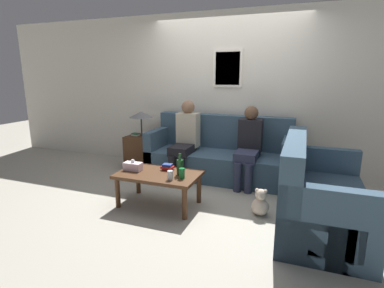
# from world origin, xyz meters

# --- Properties ---
(ground_plane) EXTENTS (16.00, 16.00, 0.00)m
(ground_plane) POSITION_xyz_m (0.00, 0.00, 0.00)
(ground_plane) COLOR #ADA899
(wall_back) EXTENTS (9.00, 0.08, 2.60)m
(wall_back) POSITION_xyz_m (0.00, 0.95, 1.30)
(wall_back) COLOR silver
(wall_back) RESTS_ON ground_plane
(couch_main) EXTENTS (2.22, 0.84, 0.96)m
(couch_main) POSITION_xyz_m (0.00, 0.52, 0.33)
(couch_main) COLOR #385166
(couch_main) RESTS_ON ground_plane
(couch_side) EXTENTS (0.84, 1.58, 0.96)m
(couch_side) POSITION_xyz_m (1.42, -0.71, 0.33)
(couch_side) COLOR #385166
(couch_side) RESTS_ON ground_plane
(coffee_table) EXTENTS (1.01, 0.61, 0.42)m
(coffee_table) POSITION_xyz_m (-0.41, -0.80, 0.36)
(coffee_table) COLOR #4C2D19
(coffee_table) RESTS_ON ground_plane
(side_table_with_lamp) EXTENTS (0.45, 0.41, 1.00)m
(side_table_with_lamp) POSITION_xyz_m (-1.39, 0.42, 0.38)
(side_table_with_lamp) COLOR #4C2D19
(side_table_with_lamp) RESTS_ON ground_plane
(wine_bottle) EXTENTS (0.08, 0.08, 0.27)m
(wine_bottle) POSITION_xyz_m (-0.14, -0.76, 0.52)
(wine_bottle) COLOR #19421E
(wine_bottle) RESTS_ON coffee_table
(drinking_glass) EXTENTS (0.06, 0.06, 0.11)m
(drinking_glass) POSITION_xyz_m (-0.18, -0.97, 0.47)
(drinking_glass) COLOR silver
(drinking_glass) RESTS_ON coffee_table
(book_stack) EXTENTS (0.16, 0.13, 0.08)m
(book_stack) POSITION_xyz_m (-0.36, -0.65, 0.46)
(book_stack) COLOR red
(book_stack) RESTS_ON coffee_table
(soda_can) EXTENTS (0.07, 0.07, 0.12)m
(soda_can) POSITION_xyz_m (-0.07, -0.88, 0.48)
(soda_can) COLOR #197A38
(soda_can) RESTS_ON coffee_table
(tissue_box) EXTENTS (0.23, 0.12, 0.15)m
(tissue_box) POSITION_xyz_m (-0.77, -0.81, 0.47)
(tissue_box) COLOR silver
(tissue_box) RESTS_ON coffee_table
(person_left) EXTENTS (0.34, 0.65, 1.21)m
(person_left) POSITION_xyz_m (-0.51, 0.33, 0.65)
(person_left) COLOR black
(person_left) RESTS_ON ground_plane
(person_right) EXTENTS (0.34, 0.63, 1.16)m
(person_right) POSITION_xyz_m (0.49, 0.32, 0.62)
(person_right) COLOR #2D334C
(person_right) RESTS_ON ground_plane
(teddy_bear) EXTENTS (0.21, 0.21, 0.32)m
(teddy_bear) POSITION_xyz_m (0.82, -0.64, 0.14)
(teddy_bear) COLOR beige
(teddy_bear) RESTS_ON ground_plane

